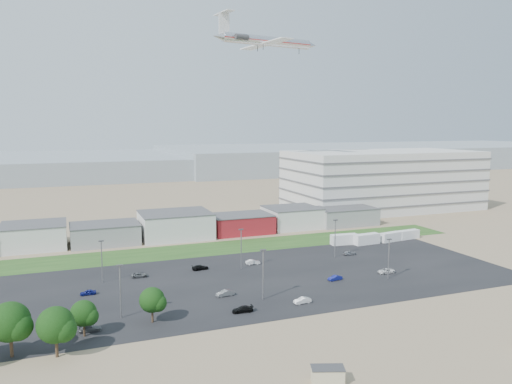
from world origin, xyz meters
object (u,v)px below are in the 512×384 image
parked_car_8 (350,253)px  parked_car_5 (88,292)px  parked_car_13 (302,300)px  parked_car_6 (200,267)px  airliner (267,41)px  parked_car_1 (335,278)px  parked_car_4 (225,293)px  portable_shed (328,375)px  parked_car_3 (242,309)px  parked_car_0 (386,271)px  parked_car_10 (90,328)px  parked_car_9 (139,275)px  parked_car_11 (253,262)px  box_trailer_a (344,239)px

parked_car_8 → parked_car_5: bearing=97.9°
parked_car_13 → parked_car_6: bearing=-160.7°
airliner → parked_car_5: airliner is taller
parked_car_1 → parked_car_4: size_ratio=0.90×
portable_shed → parked_car_4: (-2.52, 39.61, -0.53)m
parked_car_6 → parked_car_3: bearing=173.3°
airliner → parked_car_13: (-28.11, -87.47, -66.18)m
portable_shed → parked_car_3: size_ratio=1.13×
parked_car_0 → parked_car_3: size_ratio=1.03×
portable_shed → parked_car_5: 58.87m
parked_car_0 → parked_car_10: (-69.40, -10.45, -0.02)m
parked_car_5 → parked_car_9: bearing=125.6°
parked_car_3 → parked_car_5: parked_car_3 is taller
parked_car_11 → parked_car_13: parked_car_11 is taller
parked_car_9 → airliner: bearing=-43.4°
parked_car_1 → parked_car_13: (-13.88, -10.93, 0.02)m
parked_car_6 → parked_car_9: 15.15m
parked_car_3 → parked_car_6: bearing=-175.5°
parked_car_4 → parked_car_11: 25.08m
airliner → parked_car_4: airliner is taller
portable_shed → parked_car_0: bearing=66.2°
box_trailer_a → parked_car_3: (-47.50, -41.37, -0.96)m
parked_car_10 → parked_car_13: size_ratio=1.08×
airliner → parked_car_8: bearing=-97.5°
parked_car_5 → airliner: bearing=133.7°
parked_car_8 → parked_car_4: bearing=115.8°
parked_car_11 → parked_car_13: bearing=-176.3°
parked_car_8 → parked_car_10: parked_car_8 is taller
parked_car_0 → parked_car_1: bearing=-83.8°
parked_car_1 → parked_car_8: size_ratio=0.96×
parked_car_10 → box_trailer_a: bearing=-58.7°
parked_car_0 → parked_car_4: 41.75m
parked_car_6 → parked_car_8: bearing=-98.6°
parked_car_0 → parked_car_11: size_ratio=1.13×
parked_car_10 → parked_car_11: parked_car_11 is taller
parked_car_1 → parked_car_6: parked_car_6 is taller
parked_car_6 → parked_car_10: parked_car_6 is taller
portable_shed → parked_car_13: bearing=89.9°
box_trailer_a → parked_car_5: bearing=-160.2°
parked_car_8 → portable_shed: bearing=146.9°
box_trailer_a → parked_car_6: size_ratio=1.97×
parked_car_3 → parked_car_13: 13.01m
portable_shed → parked_car_10: (-30.20, 30.69, -0.60)m
airliner → parked_car_11: (-27.33, -56.95, -66.17)m
parked_car_4 → parked_car_8: size_ratio=1.07×
parked_car_3 → parked_car_8: size_ratio=1.13×
parked_car_10 → parked_car_11: 51.25m
box_trailer_a → parked_car_10: box_trailer_a is taller
parked_car_8 → parked_car_3: bearing=126.1°
portable_shed → parked_car_10: portable_shed is taller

